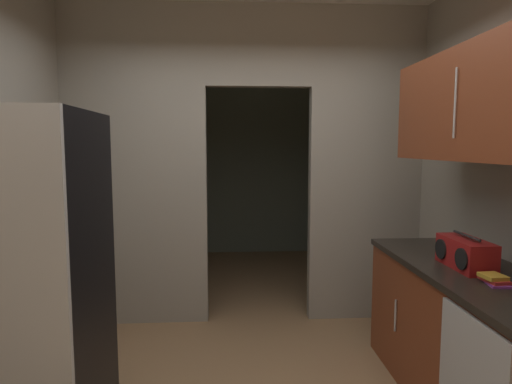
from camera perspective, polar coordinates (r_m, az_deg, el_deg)
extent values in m
cube|color=#9E998C|center=(4.05, -15.36, 3.14)|extent=(1.25, 0.12, 2.84)
cube|color=#9E998C|center=(4.15, 14.01, 3.24)|extent=(1.03, 0.12, 2.84)
cube|color=#9E998C|center=(4.06, 0.33, 18.52)|extent=(0.94, 0.12, 0.71)
cube|color=gray|center=(6.60, -2.16, 4.37)|extent=(3.22, 0.10, 2.84)
cube|color=gray|center=(5.46, -18.43, 3.73)|extent=(0.10, 2.64, 2.84)
cube|color=gray|center=(5.55, 14.50, 3.88)|extent=(0.10, 2.64, 2.84)
cube|color=black|center=(2.43, -30.01, -12.18)|extent=(0.86, 0.66, 1.77)
cube|color=brown|center=(3.03, 26.52, -17.74)|extent=(0.61, 1.86, 0.84)
cube|color=black|center=(2.88, 26.93, -9.65)|extent=(0.65, 1.86, 0.04)
cylinder|color=#B7BABC|center=(2.54, 24.88, -21.33)|extent=(0.01, 0.01, 0.22)
cylinder|color=#B7BABC|center=(3.22, 17.73, -15.11)|extent=(0.01, 0.01, 0.22)
cube|color=brown|center=(2.80, 27.90, 10.20)|extent=(0.34, 1.68, 0.65)
cylinder|color=#B7BABC|center=(2.71, 24.55, 10.51)|extent=(0.01, 0.01, 0.39)
cube|color=maroon|center=(2.91, 25.70, -7.25)|extent=(0.18, 0.40, 0.18)
cylinder|color=#262626|center=(2.89, 25.80, -5.16)|extent=(0.02, 0.28, 0.02)
cylinder|color=black|center=(2.76, 25.20, -7.91)|extent=(0.01, 0.12, 0.12)
cylinder|color=black|center=(2.97, 22.96, -6.87)|extent=(0.01, 0.12, 0.12)
cube|color=#8C3893|center=(2.67, 28.89, -10.40)|extent=(0.12, 0.17, 0.01)
cube|color=red|center=(2.67, 28.64, -10.05)|extent=(0.11, 0.15, 0.02)
cube|color=gold|center=(2.66, 28.53, -9.65)|extent=(0.12, 0.13, 0.02)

